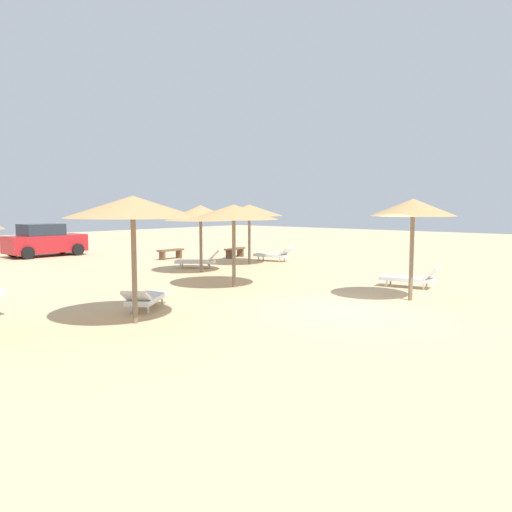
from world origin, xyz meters
name	(u,v)px	position (x,y,z in m)	size (l,w,h in m)	color
ground_plane	(343,309)	(0.00, 0.00, 0.00)	(80.00, 80.00, 0.00)	#D1B284
parasol_0	(133,207)	(-4.52, 2.81, 2.66)	(3.07, 3.07, 2.92)	#75604C
parasol_1	(413,208)	(2.31, -0.82, 2.63)	(2.38, 2.38, 2.89)	#75604C
parasol_2	(249,210)	(6.09, 8.56, 2.46)	(3.05, 3.05, 2.73)	#75604C
parasol_3	(201,213)	(2.69, 8.19, 2.39)	(2.88, 2.88, 2.70)	#75604C
parasol_5	(234,212)	(0.79, 4.63, 2.47)	(2.95, 2.95, 2.73)	#75604C
lounger_0	(145,298)	(-3.43, 3.85, 0.31)	(1.94, 1.59, 0.65)	white
lounger_1	(411,278)	(4.45, 0.10, 0.32)	(0.92, 1.95, 0.75)	white
lounger_2	(274,255)	(7.81, 8.48, 0.32)	(0.89, 1.96, 0.71)	white
lounger_3	(198,261)	(3.57, 9.27, 0.32)	(1.65, 1.87, 0.76)	white
bench_0	(235,251)	(7.92, 11.14, 0.35)	(1.55, 0.68, 0.49)	brown
bench_1	(171,252)	(5.26, 13.08, 0.35)	(1.50, 0.42, 0.49)	brown
parked_car	(45,241)	(1.87, 19.26, 0.82)	(4.05, 2.08, 1.72)	#B21E23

